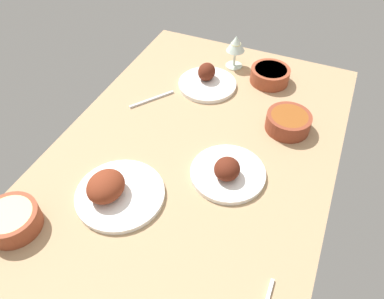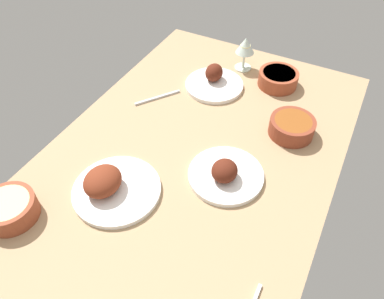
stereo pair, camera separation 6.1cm
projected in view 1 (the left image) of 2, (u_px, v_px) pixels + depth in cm
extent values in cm
cube|color=tan|center=(192.00, 158.00, 122.61)|extent=(140.00, 90.00, 4.00)
cylinder|color=white|center=(207.00, 84.00, 146.24)|extent=(22.83, 22.83, 1.60)
ellipsoid|color=#511E11|center=(207.00, 72.00, 145.27)|extent=(7.80, 6.70, 6.92)
cylinder|color=white|center=(228.00, 173.00, 114.35)|extent=(23.39, 23.39, 1.60)
ellipsoid|color=#511E11|center=(227.00, 169.00, 110.55)|extent=(8.42, 7.84, 6.47)
cylinder|color=white|center=(120.00, 194.00, 108.65)|extent=(26.28, 26.28, 1.60)
ellipsoid|color=maroon|center=(106.00, 186.00, 105.55)|extent=(12.04, 10.58, 7.25)
cylinder|color=brown|center=(270.00, 75.00, 146.85)|extent=(15.41, 15.41, 5.87)
cylinder|color=#9E3314|center=(271.00, 70.00, 145.09)|extent=(12.63, 12.63, 1.00)
cylinder|color=brown|center=(12.00, 220.00, 99.87)|extent=(15.05, 15.05, 6.12)
cylinder|color=#DBCC7A|center=(9.00, 215.00, 98.02)|extent=(12.34, 12.34, 1.00)
cylinder|color=brown|center=(288.00, 122.00, 127.42)|extent=(15.37, 15.37, 6.02)
cylinder|color=brown|center=(289.00, 117.00, 125.61)|extent=(12.60, 12.60, 1.00)
cylinder|color=silver|center=(234.00, 66.00, 156.33)|extent=(7.00, 7.00, 0.50)
cylinder|color=silver|center=(235.00, 58.00, 153.62)|extent=(1.00, 1.00, 7.00)
cone|color=silver|center=(236.00, 43.00, 148.75)|extent=(7.60, 7.60, 6.50)
cylinder|color=beige|center=(236.00, 47.00, 149.80)|extent=(4.18, 4.18, 2.80)
cube|color=silver|center=(152.00, 99.00, 140.31)|extent=(15.51, 11.57, 0.80)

